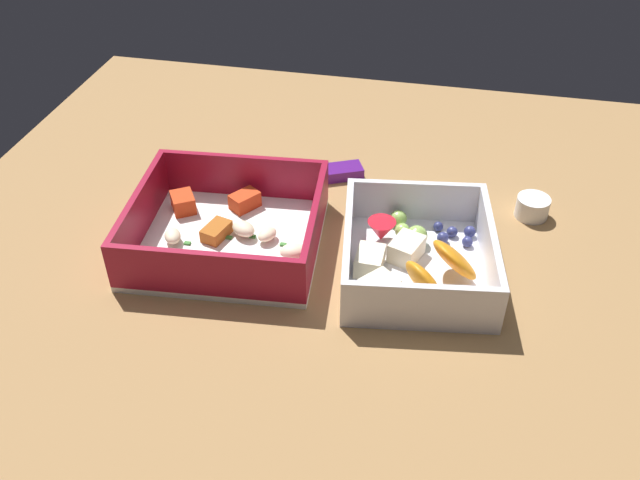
# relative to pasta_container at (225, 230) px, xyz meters

# --- Properties ---
(table_surface) EXTENTS (0.80, 0.80, 0.02)m
(table_surface) POSITION_rel_pasta_container_xyz_m (0.10, -0.02, -0.03)
(table_surface) COLOR #9E7547
(table_surface) RESTS_ON ground
(pasta_container) EXTENTS (0.18, 0.17, 0.05)m
(pasta_container) POSITION_rel_pasta_container_xyz_m (0.00, 0.00, 0.00)
(pasta_container) COLOR white
(pasta_container) RESTS_ON table_surface
(fruit_bowl) EXTENTS (0.15, 0.17, 0.05)m
(fruit_bowl) POSITION_rel_pasta_container_xyz_m (0.18, -0.00, 0.00)
(fruit_bowl) COLOR white
(fruit_bowl) RESTS_ON table_surface
(candy_bar) EXTENTS (0.07, 0.05, 0.01)m
(candy_bar) POSITION_rel_pasta_container_xyz_m (0.07, 0.13, -0.01)
(candy_bar) COLOR #51197A
(candy_bar) RESTS_ON table_surface
(paper_cup_liner) EXTENTS (0.03, 0.03, 0.02)m
(paper_cup_liner) POSITION_rel_pasta_container_xyz_m (0.28, 0.11, -0.01)
(paper_cup_liner) COLOR white
(paper_cup_liner) RESTS_ON table_surface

